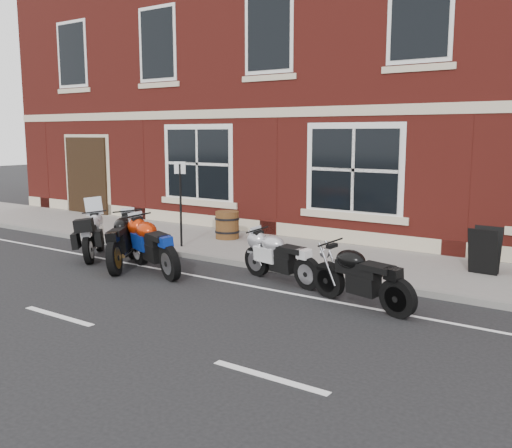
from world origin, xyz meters
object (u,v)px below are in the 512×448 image
object	(u,v)px
moto_sport_silver	(281,256)
moto_sport_red	(154,243)
parking_sign	(181,198)
a_board_sign	(485,250)
moto_naked_black	(361,274)
moto_sport_black	(126,239)
barrel_planter	(227,225)
moto_touring_silver	(95,234)

from	to	relation	value
moto_sport_silver	moto_sport_red	bearing A→B (deg)	120.55
parking_sign	a_board_sign	bearing A→B (deg)	-5.73
moto_sport_silver	moto_naked_black	distance (m)	2.02
moto_sport_red	moto_sport_black	xyz separation A→B (m)	(-0.89, 0.04, 0.00)
moto_sport_red	a_board_sign	size ratio (longest dim) A/B	2.38
moto_sport_red	a_board_sign	xyz separation A→B (m)	(5.79, 3.27, -0.02)
moto_sport_black	barrel_planter	distance (m)	3.35
moto_touring_silver	moto_naked_black	distance (m)	6.73
moto_naked_black	parking_sign	xyz separation A→B (m)	(-5.50, 1.65, 0.77)
moto_sport_black	moto_sport_silver	distance (m)	3.58
moto_sport_silver	parking_sign	world-z (taller)	parking_sign
barrel_planter	parking_sign	xyz separation A→B (m)	(-0.27, -1.49, 0.84)
moto_naked_black	moto_sport_red	bearing A→B (deg)	108.16
moto_sport_red	barrel_planter	size ratio (longest dim) A/B	3.06
moto_naked_black	parking_sign	bearing A→B (deg)	88.44
moto_sport_black	a_board_sign	world-z (taller)	moto_sport_black
moto_naked_black	parking_sign	distance (m)	5.79
moto_sport_red	barrel_planter	distance (m)	3.45
moto_sport_red	moto_naked_black	world-z (taller)	moto_sport_red
moto_sport_silver	moto_naked_black	size ratio (longest dim) A/B	0.96
moto_sport_black	moto_sport_silver	world-z (taller)	moto_sport_black
moto_touring_silver	a_board_sign	xyz separation A→B (m)	(7.98, 2.98, 0.04)
moto_sport_red	a_board_sign	distance (m)	6.65
barrel_planter	a_board_sign	bearing A→B (deg)	-1.00
parking_sign	moto_sport_red	bearing A→B (deg)	-80.34
a_board_sign	moto_sport_red	bearing A→B (deg)	-147.83
moto_sport_red	moto_sport_silver	xyz separation A→B (m)	(2.60, 0.81, -0.08)
moto_sport_black	barrel_planter	world-z (taller)	moto_sport_black
moto_naked_black	barrel_planter	size ratio (longest dim) A/B	2.88
moto_touring_silver	moto_naked_black	size ratio (longest dim) A/B	0.79
moto_sport_black	a_board_sign	distance (m)	7.42
barrel_planter	parking_sign	distance (m)	1.73
a_board_sign	parking_sign	size ratio (longest dim) A/B	0.45
moto_touring_silver	barrel_planter	xyz separation A→B (m)	(1.50, 3.10, -0.07)
moto_touring_silver	moto_sport_silver	size ratio (longest dim) A/B	0.82
moto_sport_black	moto_naked_black	bearing A→B (deg)	-31.75
moto_naked_black	parking_sign	size ratio (longest dim) A/B	1.00
moto_touring_silver	barrel_planter	size ratio (longest dim) A/B	2.26
a_board_sign	parking_sign	world-z (taller)	parking_sign
moto_sport_red	a_board_sign	bearing A→B (deg)	-38.20
moto_sport_red	moto_naked_black	xyz separation A→B (m)	(4.54, 0.24, -0.06)
moto_touring_silver	parking_sign	world-z (taller)	parking_sign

